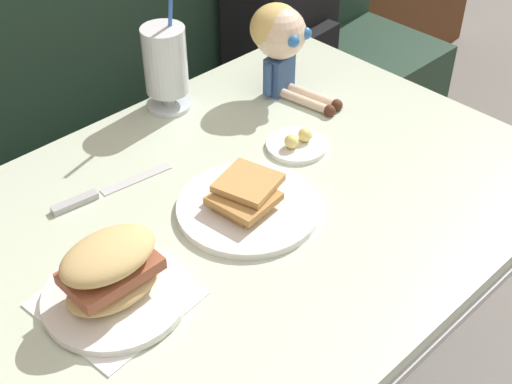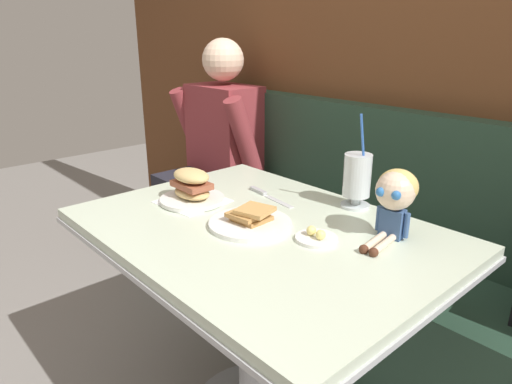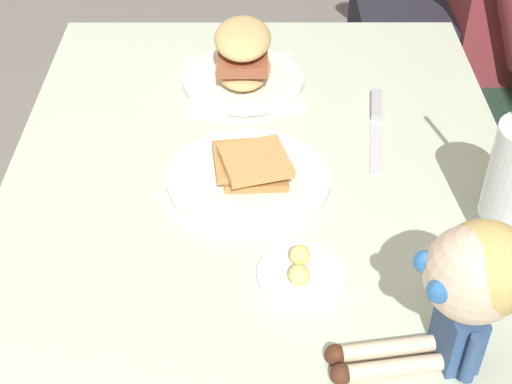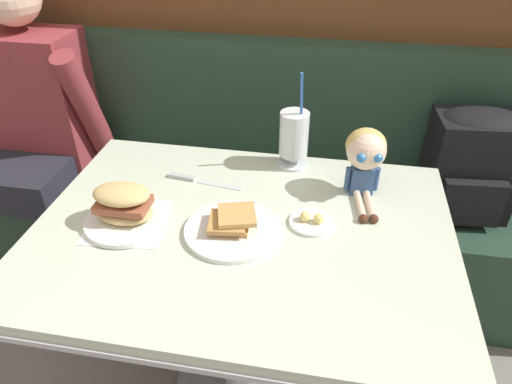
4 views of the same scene
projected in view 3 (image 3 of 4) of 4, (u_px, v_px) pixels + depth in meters
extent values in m
cube|color=beige|center=(262.00, 199.00, 1.12)|extent=(1.10, 0.80, 0.03)
cube|color=#B7BABF|center=(262.00, 210.00, 1.14)|extent=(1.11, 0.81, 0.02)
cylinder|color=#A5A8AD|center=(261.00, 347.00, 1.35)|extent=(0.14, 0.14, 0.65)
cylinder|color=white|center=(249.00, 179.00, 1.13)|extent=(0.25, 0.25, 0.01)
cube|color=#B78447|center=(255.00, 170.00, 1.12)|extent=(0.10, 0.10, 0.01)
cube|color=#B78447|center=(246.00, 160.00, 1.12)|extent=(0.11, 0.11, 0.01)
cube|color=tan|center=(255.00, 161.00, 1.09)|extent=(0.12, 0.12, 0.01)
cylinder|color=silver|center=(505.00, 231.00, 1.04)|extent=(0.10, 0.10, 0.01)
cylinder|color=silver|center=(508.00, 221.00, 1.03)|extent=(0.03, 0.03, 0.03)
cube|color=white|center=(243.00, 84.00, 1.35)|extent=(0.22, 0.22, 0.00)
cylinder|color=white|center=(243.00, 80.00, 1.34)|extent=(0.22, 0.22, 0.01)
ellipsoid|color=tan|center=(243.00, 68.00, 1.33)|extent=(0.15, 0.10, 0.04)
cube|color=#995138|center=(243.00, 54.00, 1.31)|extent=(0.14, 0.09, 0.02)
ellipsoid|color=tan|center=(243.00, 38.00, 1.29)|extent=(0.15, 0.10, 0.04)
cylinder|color=white|center=(302.00, 275.00, 0.97)|extent=(0.12, 0.12, 0.01)
sphere|color=#F4E07A|center=(300.00, 255.00, 0.98)|extent=(0.03, 0.03, 0.03)
sphere|color=#F4E07A|center=(299.00, 275.00, 0.95)|extent=(0.03, 0.03, 0.03)
cube|color=silver|center=(376.00, 148.00, 1.20)|extent=(0.14, 0.04, 0.00)
cube|color=#B2B5BA|center=(376.00, 105.00, 1.29)|extent=(0.09, 0.03, 0.01)
cube|color=#385689|center=(458.00, 332.00, 0.85)|extent=(0.07, 0.05, 0.08)
sphere|color=beige|center=(474.00, 274.00, 0.79)|extent=(0.11, 0.11, 0.11)
ellipsoid|color=#D8B766|center=(486.00, 267.00, 0.79)|extent=(0.13, 0.12, 0.10)
sphere|color=#2D6BB2|center=(425.00, 262.00, 0.80)|extent=(0.03, 0.03, 0.03)
sphere|color=#2D6BB2|center=(438.00, 292.00, 0.76)|extent=(0.03, 0.03, 0.03)
cylinder|color=beige|center=(385.00, 349.00, 0.87)|extent=(0.04, 0.12, 0.02)
cylinder|color=beige|center=(391.00, 368.00, 0.85)|extent=(0.04, 0.12, 0.02)
sphere|color=#4C2819|center=(335.00, 355.00, 0.87)|extent=(0.03, 0.03, 0.03)
sphere|color=#4C2819|center=(341.00, 374.00, 0.85)|extent=(0.03, 0.03, 0.03)
cylinder|color=#385689|center=(446.00, 303.00, 0.88)|extent=(0.02, 0.02, 0.07)
cylinder|color=#385689|center=(472.00, 359.00, 0.82)|extent=(0.02, 0.02, 0.07)
cube|color=#23232D|center=(422.00, 28.00, 1.98)|extent=(0.34, 0.36, 0.14)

